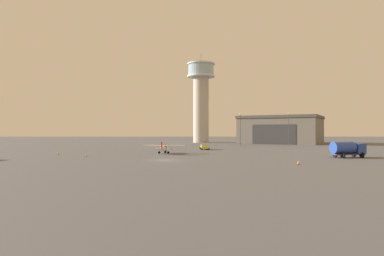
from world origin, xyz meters
name	(u,v)px	position (x,y,z in m)	size (l,w,h in m)	color
ground_plane	(166,160)	(0.00, 0.00, 0.00)	(400.00, 400.00, 0.00)	#545456
control_tower	(201,95)	(7.90, 76.40, 19.05)	(11.16, 11.16, 35.81)	#B2AD9E
hangar	(281,130)	(38.28, 69.35, 5.14)	(36.10, 34.34, 10.25)	#6B665B
airplane_white	(164,148)	(-1.56, 14.32, 1.20)	(8.70, 6.83, 2.57)	white
truck_fuel_tanker_blue	(347,149)	(31.98, 4.81, 1.61)	(6.38, 3.95, 2.88)	#38383D
car_yellow	(204,147)	(7.46, 28.92, 0.74)	(2.50, 4.38, 1.37)	gold
light_post_west	(289,127)	(34.79, 48.60, 6.06)	(0.44, 0.44, 10.39)	#38383D
light_post_east	(240,127)	(19.49, 48.60, 5.98)	(0.44, 0.44, 10.23)	#38383D
traffic_cone_near_left	(298,162)	(19.35, -7.04, 0.33)	(0.36, 0.36, 0.67)	black
traffic_cone_near_right	(58,153)	(-22.74, 12.24, 0.34)	(0.36, 0.36, 0.70)	black
traffic_cone_mid_apron	(86,155)	(-15.56, 7.55, 0.28)	(0.36, 0.36, 0.57)	black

